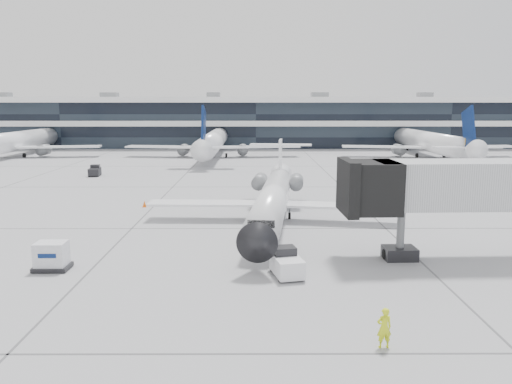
{
  "coord_description": "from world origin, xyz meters",
  "views": [
    {
      "loc": [
        -0.34,
        -38.1,
        9.64
      ],
      "look_at": [
        -0.21,
        1.81,
        2.6
      ],
      "focal_mm": 35.0,
      "sensor_mm": 36.0,
      "label": 1
    }
  ],
  "objects_px": {
    "regional_jet": "(273,197)",
    "ramp_worker": "(384,328)",
    "cargo_uld": "(52,256)",
    "baggage_tug": "(287,264)"
  },
  "relations": [
    {
      "from": "regional_jet",
      "to": "ramp_worker",
      "type": "height_order",
      "value": "regional_jet"
    },
    {
      "from": "baggage_tug",
      "to": "cargo_uld",
      "type": "relative_size",
      "value": 1.34
    },
    {
      "from": "regional_jet",
      "to": "cargo_uld",
      "type": "bearing_deg",
      "value": -131.65
    },
    {
      "from": "ramp_worker",
      "to": "cargo_uld",
      "type": "distance_m",
      "value": 19.63
    },
    {
      "from": "regional_jet",
      "to": "ramp_worker",
      "type": "bearing_deg",
      "value": -74.69
    },
    {
      "from": "cargo_uld",
      "to": "ramp_worker",
      "type": "bearing_deg",
      "value": -29.93
    },
    {
      "from": "regional_jet",
      "to": "cargo_uld",
      "type": "xyz_separation_m",
      "value": [
        -13.51,
        -12.32,
        -1.26
      ]
    },
    {
      "from": "ramp_worker",
      "to": "cargo_uld",
      "type": "relative_size",
      "value": 0.83
    },
    {
      "from": "ramp_worker",
      "to": "cargo_uld",
      "type": "height_order",
      "value": "ramp_worker"
    },
    {
      "from": "cargo_uld",
      "to": "regional_jet",
      "type": "bearing_deg",
      "value": 41.75
    }
  ]
}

